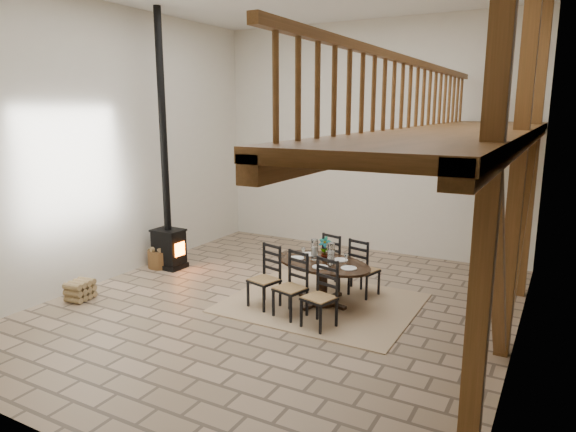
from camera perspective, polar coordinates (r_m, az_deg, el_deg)
The scene contains 7 objects.
ground at distance 8.47m, azimuth -1.08°, elevation -10.03°, with size 8.00×8.00×0.00m, color tan.
room_shell at distance 7.34m, azimuth 7.05°, elevation 10.65°, with size 7.02×8.02×5.01m.
rug at distance 8.61m, azimuth 3.79°, elevation -9.60°, with size 3.00×2.50×0.02m, color tan.
dining_table at distance 8.40m, azimuth 3.37°, elevation -7.32°, with size 1.99×2.21×1.13m.
wood_stove at distance 10.43m, azimuth -13.28°, elevation 0.40°, with size 0.62×0.49×5.00m.
log_basket at distance 10.74m, azimuth -13.88°, elevation -4.48°, with size 0.55×0.55×0.45m.
log_stack at distance 9.36m, azimuth -22.09°, elevation -7.66°, with size 0.38×0.49×0.34m.
Camera 1 is at (3.92, -6.81, 3.17)m, focal length 32.00 mm.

